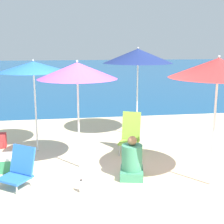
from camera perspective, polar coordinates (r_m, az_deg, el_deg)
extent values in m
plane|color=beige|center=(5.63, -3.90, -13.11)|extent=(60.00, 60.00, 0.00)
cube|color=navy|center=(30.29, -8.13, 7.55)|extent=(60.00, 40.00, 0.01)
cylinder|color=white|center=(5.57, 18.08, -3.68)|extent=(0.04, 0.04, 1.88)
cone|color=red|center=(5.39, 18.85, 7.64)|extent=(1.62, 1.62, 0.32)
sphere|color=white|center=(5.38, 18.99, 9.57)|extent=(0.04, 0.04, 0.04)
cylinder|color=white|center=(8.23, 4.62, 2.14)|extent=(0.04, 0.04, 1.94)
cone|color=navy|center=(8.11, 4.76, 10.19)|extent=(1.79, 1.79, 0.36)
sphere|color=white|center=(8.10, 4.79, 11.62)|extent=(0.04, 0.04, 0.04)
cylinder|color=white|center=(7.29, -13.77, 0.00)|extent=(0.04, 0.04, 1.82)
cone|color=blue|center=(7.15, -14.18, 8.04)|extent=(1.55, 1.55, 0.23)
sphere|color=white|center=(7.14, -14.24, 9.13)|extent=(0.04, 0.04, 0.04)
cylinder|color=white|center=(6.13, -6.13, -2.22)|extent=(0.04, 0.04, 1.77)
cone|color=purple|center=(5.96, -6.36, 7.53)|extent=(1.53, 1.53, 0.31)
sphere|color=white|center=(5.94, -6.40, 9.21)|extent=(0.04, 0.04, 0.04)
cylinder|color=silver|center=(6.92, 1.32, -7.04)|extent=(0.02, 0.02, 0.25)
cylinder|color=silver|center=(6.85, 4.21, -7.29)|extent=(0.02, 0.02, 0.25)
cylinder|color=silver|center=(7.28, 2.08, -6.08)|extent=(0.02, 0.02, 0.25)
cylinder|color=silver|center=(7.21, 4.83, -6.30)|extent=(0.02, 0.02, 0.25)
cube|color=#8ECC3D|center=(7.02, 3.12, -5.57)|extent=(0.57, 0.59, 0.04)
cube|color=#8ECC3D|center=(7.14, 3.55, -2.48)|extent=(0.44, 0.31, 0.63)
cylinder|color=silver|center=(5.47, -17.00, -13.51)|extent=(0.02, 0.02, 0.16)
cylinder|color=silver|center=(5.97, -17.51, -11.31)|extent=(0.02, 0.02, 0.16)
cylinder|color=silver|center=(5.71, -14.46, -12.22)|extent=(0.02, 0.02, 0.16)
cube|color=blue|center=(5.68, -17.33, -11.46)|extent=(0.64, 0.63, 0.04)
cube|color=blue|center=(5.73, -16.01, -8.34)|extent=(0.49, 0.41, 0.48)
cube|color=#3F8C66|center=(5.88, 3.62, -11.12)|extent=(0.51, 0.57, 0.16)
cylinder|color=#3F8C66|center=(5.76, 3.66, -8.27)|extent=(0.38, 0.38, 0.47)
sphere|color=#9E704C|center=(5.66, 3.71, -5.24)|extent=(0.17, 0.17, 0.17)
cylinder|color=silver|center=(5.35, -5.65, -13.64)|extent=(0.07, 0.07, 0.16)
cylinder|color=silver|center=(5.31, -5.68, -12.63)|extent=(0.03, 0.03, 0.05)
cylinder|color=black|center=(5.29, -5.69, -12.29)|extent=(0.04, 0.04, 0.02)
cube|color=#338C59|center=(6.47, -18.61, -9.06)|extent=(0.42, 0.36, 0.26)
cube|color=white|center=(6.42, -18.71, -7.72)|extent=(0.43, 0.37, 0.06)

